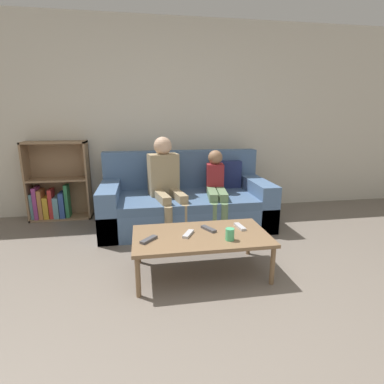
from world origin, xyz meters
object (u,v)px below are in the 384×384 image
at_px(tv_remote_2, 149,240).
at_px(tv_remote_3, 240,227).
at_px(coffee_table, 201,238).
at_px(tv_remote_1, 188,234).
at_px(bookshelf, 56,189).
at_px(person_child, 216,185).
at_px(couch, 186,202).
at_px(person_adult, 166,177).
at_px(cup_near, 230,234).
at_px(tv_remote_0, 209,229).

relative_size(tv_remote_2, tv_remote_3, 0.91).
bearing_deg(coffee_table, tv_remote_1, 178.60).
bearing_deg(bookshelf, person_child, -18.59).
xyz_separation_m(couch, coffee_table, (-0.05, -1.25, 0.05)).
relative_size(bookshelf, person_adult, 0.93).
height_order(cup_near, tv_remote_0, cup_near).
relative_size(coffee_table, tv_remote_0, 6.70).
distance_m(bookshelf, tv_remote_3, 2.61).
xyz_separation_m(couch, tv_remote_2, (-0.50, -1.32, 0.09)).
distance_m(bookshelf, person_child, 2.14).
xyz_separation_m(person_adult, tv_remote_2, (-0.24, -1.21, -0.26)).
height_order(tv_remote_1, tv_remote_2, same).
relative_size(couch, person_adult, 1.84).
distance_m(person_child, tv_remote_3, 1.01).
bearing_deg(tv_remote_0, bookshelf, 108.63).
relative_size(bookshelf, coffee_table, 0.89).
bearing_deg(bookshelf, coffee_table, -47.58).
distance_m(person_child, tv_remote_0, 1.06).
relative_size(couch, tv_remote_1, 11.86).
distance_m(tv_remote_0, tv_remote_1, 0.21).
bearing_deg(person_adult, tv_remote_3, -72.14).
distance_m(couch, cup_near, 1.42).
bearing_deg(cup_near, tv_remote_3, 55.58).
height_order(cup_near, tv_remote_3, cup_near).
bearing_deg(cup_near, person_adult, 107.67).
distance_m(couch, bookshelf, 1.76).
bearing_deg(coffee_table, person_child, 69.67).
bearing_deg(tv_remote_2, couch, 111.16).
relative_size(tv_remote_1, tv_remote_3, 0.99).
relative_size(bookshelf, tv_remote_2, 6.51).
distance_m(couch, person_child, 0.46).
xyz_separation_m(tv_remote_1, tv_remote_3, (0.49, 0.09, 0.00)).
xyz_separation_m(cup_near, tv_remote_3, (0.17, 0.25, -0.04)).
bearing_deg(person_child, couch, 163.16).
bearing_deg(tv_remote_1, tv_remote_3, 38.60).
relative_size(tv_remote_0, tv_remote_3, 0.99).
bearing_deg(person_child, tv_remote_2, -118.26).
bearing_deg(tv_remote_1, coffee_table, 26.79).
xyz_separation_m(bookshelf, tv_remote_1, (1.51, -1.77, -0.03)).
distance_m(tv_remote_1, tv_remote_2, 0.34).
height_order(cup_near, tv_remote_2, cup_near).
relative_size(couch, bookshelf, 1.98).
relative_size(coffee_table, tv_remote_1, 6.73).
bearing_deg(coffee_table, couch, 87.51).
bearing_deg(couch, tv_remote_2, -110.81).
relative_size(couch, cup_near, 20.62).
distance_m(coffee_table, tv_remote_0, 0.13).
bearing_deg(tv_remote_0, coffee_table, -161.40).
distance_m(person_adult, tv_remote_2, 1.26).
bearing_deg(person_adult, tv_remote_0, -85.79).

